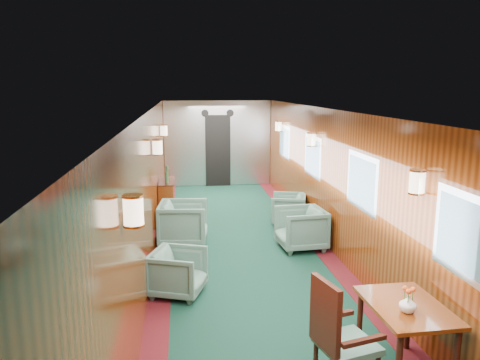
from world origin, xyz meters
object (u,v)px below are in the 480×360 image
Objects in this scene: dining_table at (406,316)px; armchair_right_far at (288,209)px; armchair_left_near at (178,272)px; armchair_left_far at (183,223)px; credenza at (167,201)px; side_chair at (337,334)px; armchair_right_near at (301,228)px.

dining_table is 1.44× the size of armchair_right_far.
armchair_left_near is 3.78m from armchair_right_far.
dining_table is 3.03m from armchair_left_near.
armchair_left_far reaches higher than dining_table.
dining_table is 1.45× the size of armchair_left_near.
armchair_right_far is at bearing -9.81° from credenza.
credenza is 1.38× the size of armchair_left_far.
credenza reaches higher than side_chair.
armchair_right_near is at bearing 65.74° from side_chair.
side_chair is 6.04m from credenza.
credenza reaches higher than armchair_left_near.
credenza is at bearing 111.84° from dining_table.
armchair_right_far is at bearing 171.01° from armchair_right_near.
credenza is 2.50m from armchair_right_far.
side_chair is at bearing -73.99° from credenza.
armchair_left_near is 0.99× the size of armchair_right_far.
credenza is 3.50m from armchair_left_near.
armchair_right_near is (-0.08, 3.68, -0.26)m from dining_table.
side_chair reaches higher than armchair_right_far.
armchair_left_far is at bearing -49.76° from armchair_right_far.
side_chair is at bearing 7.09° from armchair_right_far.
armchair_right_near is at bearing 89.57° from dining_table.
armchair_right_near is (0.68, 3.91, -0.25)m from side_chair.
armchair_left_near is at bearing -176.97° from armchair_left_far.
armchair_right_far is at bearing 67.17° from side_chair.
credenza is 1.70× the size of armchair_left_near.
credenza is 1.48× the size of armchair_right_near.
armchair_right_far is (2.22, 3.06, 0.00)m from armchair_left_near.
armchair_left_near is at bearing -57.28° from armchair_right_near.
credenza is 1.69× the size of armchair_right_far.
armchair_left_far is at bearing -108.09° from armchair_right_near.
armchair_left_far is (-1.34, 4.40, -0.22)m from side_chair.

